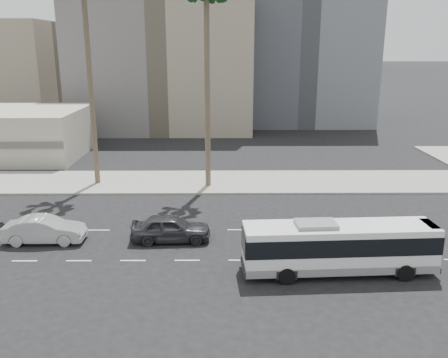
{
  "coord_description": "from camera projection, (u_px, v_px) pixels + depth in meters",
  "views": [
    {
      "loc": [
        -4.14,
        -23.9,
        11.47
      ],
      "look_at": [
        -3.92,
        4.0,
        3.57
      ],
      "focal_mm": 37.8,
      "sensor_mm": 36.0,
      "label": 1
    }
  ],
  "objects": [
    {
      "name": "ground",
      "position": [
        295.0,
        260.0,
        26.15
      ],
      "size": [
        700.0,
        700.0,
        0.0
      ],
      "primitive_type": "plane",
      "color": "black",
      "rests_on": "ground"
    },
    {
      "name": "sidewalk_north",
      "position": [
        268.0,
        182.0,
        41.05
      ],
      "size": [
        120.0,
        7.0,
        0.15
      ],
      "primitive_type": "cube",
      "color": "gray",
      "rests_on": "ground"
    },
    {
      "name": "midrise_beige_west",
      "position": [
        165.0,
        64.0,
        66.91
      ],
      "size": [
        24.0,
        18.0,
        18.0
      ],
      "primitive_type": "cube",
      "color": "slate",
      "rests_on": "ground"
    },
    {
      "name": "midrise_gray_center",
      "position": [
        299.0,
        36.0,
        72.7
      ],
      "size": [
        20.0,
        20.0,
        26.0
      ],
      "primitive_type": "cube",
      "color": "#4F5259",
      "rests_on": "ground"
    },
    {
      "name": "highrise_far",
      "position": [
        350.0,
        12.0,
        268.66
      ],
      "size": [
        22.0,
        22.0,
        60.0
      ],
      "primitive_type": "cube",
      "color": "slate",
      "rests_on": "ground"
    },
    {
      "name": "city_bus",
      "position": [
        339.0,
        246.0,
        24.34
      ],
      "size": [
        10.04,
        2.76,
        2.85
      ],
      "rotation": [
        0.0,
        0.0,
        0.05
      ],
      "color": "silver",
      "rests_on": "ground"
    },
    {
      "name": "car_a",
      "position": [
        171.0,
        228.0,
        28.57
      ],
      "size": [
        2.13,
        4.89,
        1.64
      ],
      "primitive_type": "imported",
      "rotation": [
        0.0,
        0.0,
        1.61
      ],
      "color": "#2E2E32",
      "rests_on": "ground"
    },
    {
      "name": "car_b",
      "position": [
        44.0,
        230.0,
        28.38
      ],
      "size": [
        1.74,
        4.82,
        1.58
      ],
      "primitive_type": "imported",
      "rotation": [
        0.0,
        0.0,
        1.59
      ],
      "color": "#A8A8A8",
      "rests_on": "ground"
    }
  ]
}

